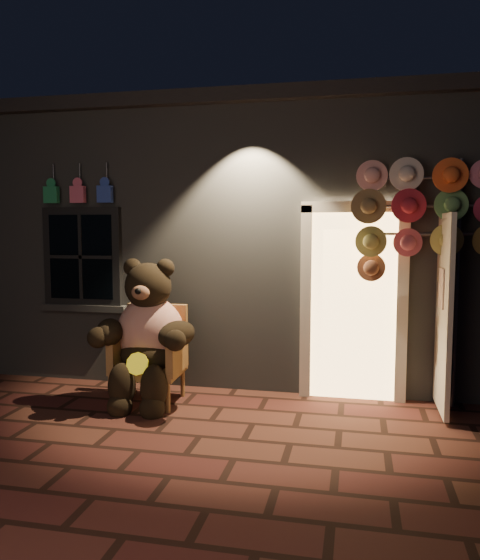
% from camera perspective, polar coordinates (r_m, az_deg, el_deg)
% --- Properties ---
extents(ground, '(60.00, 60.00, 0.00)m').
position_cam_1_polar(ground, '(5.21, -4.27, -15.97)').
color(ground, '#4C281D').
rests_on(ground, ground).
extents(shop_building, '(7.30, 5.95, 3.51)m').
position_cam_1_polar(shop_building, '(8.75, 3.07, 4.39)').
color(shop_building, slate).
rests_on(shop_building, ground).
extents(wicker_armchair, '(0.74, 0.67, 1.05)m').
position_cam_1_polar(wicker_armchair, '(6.13, -9.20, -7.62)').
color(wicker_armchair, '#9D6B3D').
rests_on(wicker_armchair, ground).
extents(teddy_bear, '(1.18, 0.92, 1.62)m').
position_cam_1_polar(teddy_bear, '(5.96, -9.68, -5.69)').
color(teddy_bear, red).
rests_on(teddy_bear, ground).
extents(hat_rack, '(1.49, 0.22, 2.63)m').
position_cam_1_polar(hat_rack, '(5.97, 18.68, 6.66)').
color(hat_rack, '#59595E').
rests_on(hat_rack, ground).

